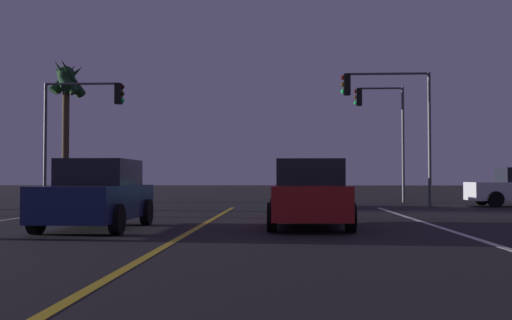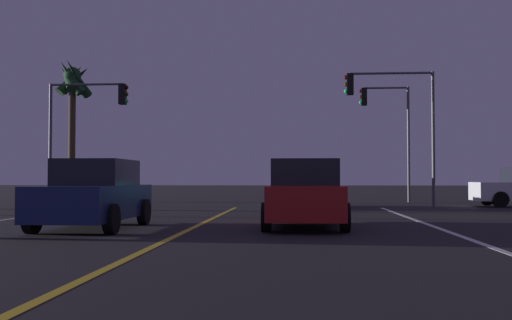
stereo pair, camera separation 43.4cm
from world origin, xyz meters
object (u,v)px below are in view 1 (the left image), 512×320
(car_lead_same_lane, at_px, (309,195))
(traffic_light_far_right, at_px, (381,118))
(traffic_light_near_right, at_px, (387,107))
(palm_tree_left_far, at_px, (66,88))
(car_oncoming, at_px, (97,195))
(traffic_light_near_left, at_px, (83,114))
(car_ahead_far, at_px, (301,188))

(car_lead_same_lane, height_order, traffic_light_far_right, traffic_light_far_right)
(car_lead_same_lane, height_order, traffic_light_near_right, traffic_light_near_right)
(car_lead_same_lane, xyz_separation_m, traffic_light_near_right, (3.76, 10.19, 3.46))
(traffic_light_far_right, distance_m, palm_tree_left_far, 16.55)
(car_oncoming, height_order, traffic_light_near_left, traffic_light_near_left)
(traffic_light_near_left, height_order, traffic_light_far_right, traffic_light_far_right)
(traffic_light_near_left, relative_size, palm_tree_left_far, 0.72)
(traffic_light_near_right, bearing_deg, palm_tree_left_far, -17.19)
(palm_tree_left_far, bearing_deg, traffic_light_near_left, -61.37)
(traffic_light_near_right, distance_m, palm_tree_left_far, 16.65)
(car_oncoming, relative_size, traffic_light_near_right, 0.75)
(traffic_light_near_left, relative_size, traffic_light_far_right, 0.91)
(car_ahead_far, xyz_separation_m, traffic_light_near_right, (3.69, 0.39, 3.46))
(traffic_light_near_right, distance_m, traffic_light_far_right, 5.54)
(car_ahead_far, bearing_deg, car_oncoming, 153.64)
(traffic_light_far_right, xyz_separation_m, palm_tree_left_far, (-16.46, -0.60, 1.61))
(car_ahead_far, height_order, palm_tree_left_far, palm_tree_left_far)
(car_ahead_far, bearing_deg, car_lead_same_lane, 179.61)
(palm_tree_left_far, bearing_deg, car_lead_same_lane, -51.34)
(car_lead_same_lane, distance_m, traffic_light_near_left, 14.23)
(traffic_light_near_left, bearing_deg, traffic_light_near_right, 0.00)
(traffic_light_near_right, height_order, traffic_light_near_left, traffic_light_near_right)
(car_ahead_far, height_order, traffic_light_far_right, traffic_light_far_right)
(traffic_light_near_left, bearing_deg, palm_tree_left_far, 118.63)
(car_oncoming, xyz_separation_m, car_ahead_far, (5.23, 10.56, 0.00))
(car_lead_same_lane, distance_m, traffic_light_near_right, 11.40)
(car_ahead_far, bearing_deg, traffic_light_far_right, -36.25)
(traffic_light_near_right, bearing_deg, car_ahead_far, 6.08)
(traffic_light_near_left, bearing_deg, car_ahead_far, -2.38)
(car_ahead_far, xyz_separation_m, palm_tree_left_far, (-12.14, 5.29, 5.15))
(car_oncoming, bearing_deg, palm_tree_left_far, -156.46)
(traffic_light_near_right, xyz_separation_m, palm_tree_left_far, (-15.83, 4.90, 1.69))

